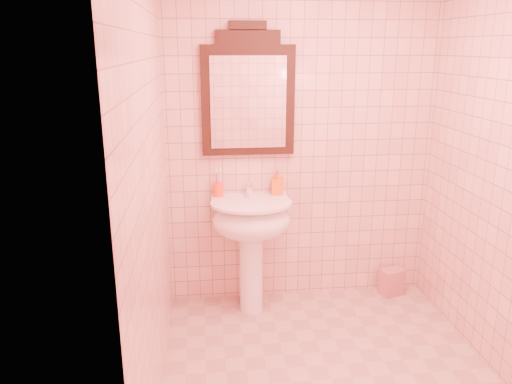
{
  "coord_description": "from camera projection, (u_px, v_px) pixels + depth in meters",
  "views": [
    {
      "loc": [
        -0.73,
        -2.5,
        1.92
      ],
      "look_at": [
        -0.4,
        0.55,
        1.03
      ],
      "focal_mm": 35.0,
      "sensor_mm": 36.0,
      "label": 1
    }
  ],
  "objects": [
    {
      "name": "mirror",
      "position": [
        248.0,
        95.0,
        3.53
      ],
      "size": [
        0.67,
        0.06,
        0.93
      ],
      "color": "black",
      "rests_on": "back_wall"
    },
    {
      "name": "towel",
      "position": [
        392.0,
        282.0,
        4.0
      ],
      "size": [
        0.21,
        0.17,
        0.22
      ],
      "primitive_type": "cube",
      "rotation": [
        0.0,
        0.0,
        0.33
      ],
      "color": "tan",
      "rests_on": "floor"
    },
    {
      "name": "pedestal_sink",
      "position": [
        251.0,
        228.0,
        3.6
      ],
      "size": [
        0.58,
        0.58,
        0.86
      ],
      "color": "white",
      "rests_on": "floor"
    },
    {
      "name": "back_wall",
      "position": [
        301.0,
        141.0,
        3.7
      ],
      "size": [
        2.0,
        0.02,
        2.5
      ],
      "primitive_type": "cube",
      "color": "beige",
      "rests_on": "floor"
    },
    {
      "name": "soap_dispenser",
      "position": [
        277.0,
        182.0,
        3.69
      ],
      "size": [
        0.09,
        0.09,
        0.19
      ],
      "primitive_type": "imported",
      "rotation": [
        0.0,
        0.0,
        -0.07
      ],
      "color": "orange",
      "rests_on": "pedestal_sink"
    },
    {
      "name": "toothbrush_cup",
      "position": [
        218.0,
        190.0,
        3.65
      ],
      "size": [
        0.08,
        0.08,
        0.19
      ],
      "rotation": [
        0.0,
        0.0,
        0.2
      ],
      "color": "#FF3C15",
      "rests_on": "pedestal_sink"
    },
    {
      "name": "floor",
      "position": [
        332.0,
        379.0,
        3.0
      ],
      "size": [
        2.2,
        2.2,
        0.0
      ],
      "primitive_type": "plane",
      "color": "tan",
      "rests_on": "ground"
    },
    {
      "name": "faucet",
      "position": [
        249.0,
        188.0,
        3.66
      ],
      "size": [
        0.04,
        0.16,
        0.11
      ],
      "color": "white",
      "rests_on": "pedestal_sink"
    }
  ]
}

